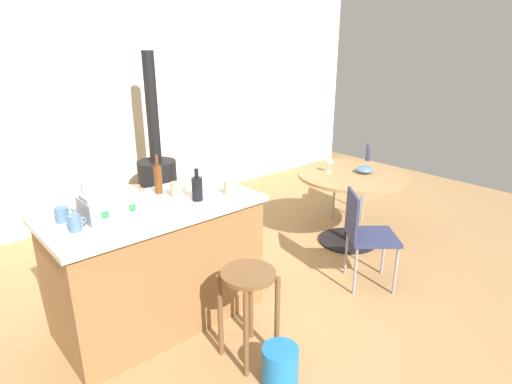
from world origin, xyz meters
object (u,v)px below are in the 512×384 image
Objects in this scene: wine_glass at (330,162)px; bottle_0 at (197,188)px; bottle_2 at (158,179)px; cup_2 at (135,193)px; folding_chair_near at (365,232)px; cup_0 at (75,223)px; wooden_stool at (248,294)px; cup_1 at (229,187)px; wood_stove at (158,182)px; dining_table at (351,190)px; toolbox at (111,205)px; folding_chair_far at (356,175)px; plastic_bucket at (280,366)px; cup_3 at (62,214)px; serving_bowl at (364,170)px; bottle_1 at (86,196)px; kitchen_island at (158,264)px; cup_4 at (177,189)px.

bottle_0 is at bearing -174.20° from wine_glass.
bottle_2 is 0.22m from cup_2.
folding_chair_near is at bearing -120.08° from wine_glass.
wooden_stool is at bearing -41.25° from cup_0.
cup_1 is (-1.01, 0.56, 0.48)m from folding_chair_near.
dining_table is at bearing -55.48° from wood_stove.
toolbox is 2.56× the size of wine_glass.
dining_table is at bearing -147.40° from folding_chair_far.
bottle_2 is 1.59m from plastic_bucket.
cup_3 is 2.88m from serving_bowl.
cup_2 is (-0.34, 0.30, -0.04)m from bottle_0.
bottle_2 is (-2.68, -0.10, 0.53)m from folding_chair_far.
plastic_bucket is at bearing -92.52° from wooden_stool.
dining_table is at bearing -8.23° from bottle_1.
bottle_1 is 1.71m from plastic_bucket.
serving_bowl is 2.35m from plastic_bucket.
plastic_bucket is (-0.08, -0.97, -0.90)m from bottle_0.
cup_0 is 1.54m from plastic_bucket.
cup_1 reaches higher than serving_bowl.
bottle_2 is at bearing 169.44° from serving_bowl.
wood_stove is at bearing 78.66° from cup_1.
bottle_2 is at bearing 137.23° from cup_1.
bottle_0 is 0.87m from cup_0.
bottle_0 is 0.79× the size of bottle_2.
toolbox is at bearing -22.52° from cup_3.
wooden_stool is at bearing -59.16° from bottle_1.
folding_chair_far reaches higher than wooden_stool.
dining_table is at bearing 18.33° from wooden_stool.
cup_0 is at bearing 175.57° from cup_1.
cup_3 is at bearing -151.82° from bottle_1.
folding_chair_near is at bearing -25.54° from bottle_0.
serving_bowl is at bearing -9.15° from cup_2.
folding_chair_far is at bearing 5.22° from toolbox.
wood_stove is (0.93, 1.68, 0.03)m from kitchen_island.
cup_2 is at bearing 26.34° from cup_0.
cup_1 reaches higher than folding_chair_near.
bottle_1 is at bearing 152.11° from bottle_0.
bottle_1 reaches higher than dining_table.
cup_1 reaches higher than wine_glass.
wood_stove reaches higher than serving_bowl.
wood_stove is at bearing 70.72° from bottle_0.
cup_1 is 0.97× the size of cup_4.
dining_table is 4.36× the size of bottle_1.
bottle_0 is at bearing -27.89° from bottle_1.
kitchen_island is 1.73m from folding_chair_near.
wooden_stool is at bearing -161.67° from dining_table.
cup_3 is (-0.28, 0.12, -0.03)m from toolbox.
cup_1 is at bearing -9.56° from bottle_0.
cup_1 is (0.85, -0.17, -0.03)m from toolbox.
wine_glass reaches higher than dining_table.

